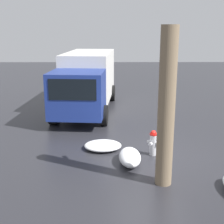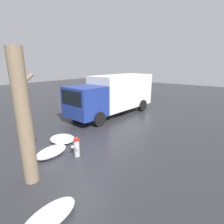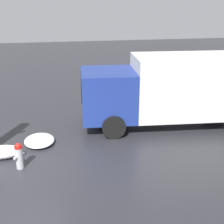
{
  "view_description": "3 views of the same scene",
  "coord_description": "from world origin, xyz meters",
  "px_view_note": "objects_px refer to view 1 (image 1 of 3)",
  "views": [
    {
      "loc": [
        -9.7,
        1.43,
        4.08
      ],
      "look_at": [
        2.5,
        1.35,
        0.82
      ],
      "focal_mm": 50.0,
      "sensor_mm": 36.0,
      "label": 1
    },
    {
      "loc": [
        -4.34,
        -5.12,
        3.72
      ],
      "look_at": [
        3.15,
        0.56,
        1.12
      ],
      "focal_mm": 28.0,
      "sensor_mm": 36.0,
      "label": 2
    },
    {
      "loc": [
        1.26,
        -9.0,
        5.06
      ],
      "look_at": [
        3.23,
        1.55,
        1.11
      ],
      "focal_mm": 50.0,
      "sensor_mm": 36.0,
      "label": 3
    }
  ],
  "objects_px": {
    "fire_hydrant": "(153,142)",
    "pedestrian": "(56,99)",
    "tree_trunk": "(166,109)",
    "delivery_truck": "(87,79)"
  },
  "relations": [
    {
      "from": "fire_hydrant",
      "to": "pedestrian",
      "type": "relative_size",
      "value": 0.5
    },
    {
      "from": "delivery_truck",
      "to": "pedestrian",
      "type": "xyz_separation_m",
      "value": [
        -1.8,
        1.3,
        -0.64
      ]
    },
    {
      "from": "tree_trunk",
      "to": "fire_hydrant",
      "type": "bearing_deg",
      "value": 0.57
    },
    {
      "from": "delivery_truck",
      "to": "pedestrian",
      "type": "bearing_deg",
      "value": 58.87
    },
    {
      "from": "delivery_truck",
      "to": "fire_hydrant",
      "type": "bearing_deg",
      "value": 117.55
    },
    {
      "from": "delivery_truck",
      "to": "pedestrian",
      "type": "height_order",
      "value": "delivery_truck"
    },
    {
      "from": "pedestrian",
      "to": "fire_hydrant",
      "type": "bearing_deg",
      "value": -90.9
    },
    {
      "from": "tree_trunk",
      "to": "delivery_truck",
      "type": "relative_size",
      "value": 0.55
    },
    {
      "from": "tree_trunk",
      "to": "delivery_truck",
      "type": "xyz_separation_m",
      "value": [
        8.07,
        2.61,
        -0.52
      ]
    },
    {
      "from": "fire_hydrant",
      "to": "pedestrian",
      "type": "xyz_separation_m",
      "value": [
        4.3,
        3.89,
        0.5
      ]
    }
  ]
}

